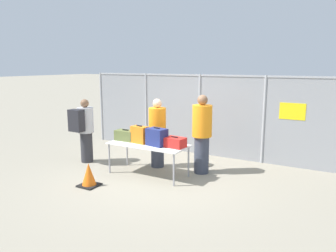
{
  "coord_description": "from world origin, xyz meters",
  "views": [
    {
      "loc": [
        3.69,
        -5.97,
        2.48
      ],
      "look_at": [
        -0.07,
        0.62,
        1.05
      ],
      "focal_mm": 35.0,
      "sensor_mm": 36.0,
      "label": 1
    }
  ],
  "objects_px": {
    "inspection_table": "(148,146)",
    "security_worker_near": "(157,132)",
    "suitcase_red": "(175,142)",
    "security_worker_far": "(202,133)",
    "suitcase_olive": "(126,135)",
    "suitcase_orange": "(140,135)",
    "traveler_hooded": "(84,128)",
    "suitcase_navy": "(157,137)",
    "utility_trailer": "(231,132)",
    "traffic_cone": "(89,176)"
  },
  "relations": [
    {
      "from": "inspection_table",
      "to": "traffic_cone",
      "type": "relative_size",
      "value": 3.72
    },
    {
      "from": "traveler_hooded",
      "to": "security_worker_far",
      "type": "xyz_separation_m",
      "value": [
        2.93,
        0.72,
        0.04
      ]
    },
    {
      "from": "suitcase_red",
      "to": "security_worker_near",
      "type": "height_order",
      "value": "security_worker_near"
    },
    {
      "from": "suitcase_olive",
      "to": "utility_trailer",
      "type": "xyz_separation_m",
      "value": [
        1.33,
        3.68,
        -0.44
      ]
    },
    {
      "from": "security_worker_near",
      "to": "suitcase_navy",
      "type": "bearing_deg",
      "value": 132.1
    },
    {
      "from": "suitcase_red",
      "to": "security_worker_far",
      "type": "distance_m",
      "value": 0.77
    },
    {
      "from": "security_worker_near",
      "to": "traffic_cone",
      "type": "height_order",
      "value": "security_worker_near"
    },
    {
      "from": "inspection_table",
      "to": "security_worker_far",
      "type": "distance_m",
      "value": 1.26
    },
    {
      "from": "suitcase_navy",
      "to": "suitcase_red",
      "type": "height_order",
      "value": "suitcase_navy"
    },
    {
      "from": "suitcase_orange",
      "to": "security_worker_near",
      "type": "bearing_deg",
      "value": 82.46
    },
    {
      "from": "inspection_table",
      "to": "suitcase_red",
      "type": "xyz_separation_m",
      "value": [
        0.66,
        0.05,
        0.16
      ]
    },
    {
      "from": "suitcase_navy",
      "to": "traveler_hooded",
      "type": "bearing_deg",
      "value": 178.95
    },
    {
      "from": "suitcase_red",
      "to": "utility_trailer",
      "type": "height_order",
      "value": "suitcase_red"
    },
    {
      "from": "security_worker_far",
      "to": "suitcase_olive",
      "type": "bearing_deg",
      "value": 9.48
    },
    {
      "from": "security_worker_near",
      "to": "utility_trailer",
      "type": "bearing_deg",
      "value": -93.28
    },
    {
      "from": "traveler_hooded",
      "to": "security_worker_near",
      "type": "xyz_separation_m",
      "value": [
        1.8,
        0.61,
        -0.03
      ]
    },
    {
      "from": "traveler_hooded",
      "to": "suitcase_olive",
      "type": "bearing_deg",
      "value": 4.36
    },
    {
      "from": "traveler_hooded",
      "to": "security_worker_near",
      "type": "bearing_deg",
      "value": 22.42
    },
    {
      "from": "security_worker_far",
      "to": "traffic_cone",
      "type": "xyz_separation_m",
      "value": [
        -1.67,
        -1.94,
        -0.71
      ]
    },
    {
      "from": "suitcase_olive",
      "to": "suitcase_red",
      "type": "distance_m",
      "value": 1.3
    },
    {
      "from": "traffic_cone",
      "to": "suitcase_olive",
      "type": "bearing_deg",
      "value": 88.47
    },
    {
      "from": "suitcase_olive",
      "to": "traveler_hooded",
      "type": "bearing_deg",
      "value": -179.46
    },
    {
      "from": "security_worker_near",
      "to": "inspection_table",
      "type": "bearing_deg",
      "value": 113.85
    },
    {
      "from": "suitcase_orange",
      "to": "security_worker_far",
      "type": "xyz_separation_m",
      "value": [
        1.21,
        0.75,
        0.02
      ]
    },
    {
      "from": "suitcase_orange",
      "to": "utility_trailer",
      "type": "xyz_separation_m",
      "value": [
        0.9,
        3.72,
        -0.51
      ]
    },
    {
      "from": "security_worker_near",
      "to": "suitcase_olive",
      "type": "bearing_deg",
      "value": 60.98
    },
    {
      "from": "suitcase_navy",
      "to": "suitcase_olive",
      "type": "bearing_deg",
      "value": 176.64
    },
    {
      "from": "traveler_hooded",
      "to": "traffic_cone",
      "type": "bearing_deg",
      "value": -40.16
    },
    {
      "from": "traveler_hooded",
      "to": "security_worker_far",
      "type": "distance_m",
      "value": 3.02
    },
    {
      "from": "suitcase_red",
      "to": "utility_trailer",
      "type": "distance_m",
      "value": 3.69
    },
    {
      "from": "traffic_cone",
      "to": "security_worker_near",
      "type": "bearing_deg",
      "value": 73.46
    },
    {
      "from": "suitcase_olive",
      "to": "security_worker_far",
      "type": "height_order",
      "value": "security_worker_far"
    },
    {
      "from": "inspection_table",
      "to": "suitcase_navy",
      "type": "bearing_deg",
      "value": -5.92
    },
    {
      "from": "suitcase_navy",
      "to": "utility_trailer",
      "type": "xyz_separation_m",
      "value": [
        0.43,
        3.73,
        -0.51
      ]
    },
    {
      "from": "suitcase_red",
      "to": "security_worker_far",
      "type": "bearing_deg",
      "value": 64.47
    },
    {
      "from": "security_worker_near",
      "to": "traffic_cone",
      "type": "relative_size",
      "value": 3.43
    },
    {
      "from": "suitcase_red",
      "to": "security_worker_near",
      "type": "distance_m",
      "value": 0.98
    },
    {
      "from": "traveler_hooded",
      "to": "security_worker_far",
      "type": "height_order",
      "value": "security_worker_far"
    },
    {
      "from": "suitcase_orange",
      "to": "suitcase_red",
      "type": "xyz_separation_m",
      "value": [
        0.88,
        0.06,
        -0.09
      ]
    },
    {
      "from": "suitcase_orange",
      "to": "traveler_hooded",
      "type": "relative_size",
      "value": 0.25
    },
    {
      "from": "security_worker_near",
      "to": "suitcase_orange",
      "type": "bearing_deg",
      "value": 94.0
    },
    {
      "from": "suitcase_navy",
      "to": "traveler_hooded",
      "type": "relative_size",
      "value": 0.3
    },
    {
      "from": "inspection_table",
      "to": "traffic_cone",
      "type": "height_order",
      "value": "inspection_table"
    },
    {
      "from": "inspection_table",
      "to": "security_worker_near",
      "type": "distance_m",
      "value": 0.67
    },
    {
      "from": "suitcase_red",
      "to": "traveler_hooded",
      "type": "xyz_separation_m",
      "value": [
        -2.6,
        -0.03,
        0.07
      ]
    },
    {
      "from": "traffic_cone",
      "to": "suitcase_orange",
      "type": "bearing_deg",
      "value": 68.98
    },
    {
      "from": "suitcase_olive",
      "to": "suitcase_navy",
      "type": "height_order",
      "value": "suitcase_navy"
    },
    {
      "from": "inspection_table",
      "to": "traveler_hooded",
      "type": "distance_m",
      "value": 1.95
    },
    {
      "from": "suitcase_orange",
      "to": "utility_trailer",
      "type": "distance_m",
      "value": 3.86
    },
    {
      "from": "utility_trailer",
      "to": "traffic_cone",
      "type": "xyz_separation_m",
      "value": [
        -1.36,
        -4.91,
        -0.18
      ]
    }
  ]
}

